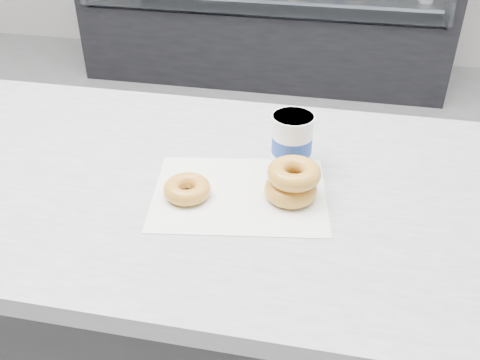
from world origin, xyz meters
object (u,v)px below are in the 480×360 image
object	(u,v)px
counter	(101,309)
donut_single	(187,189)
display_case	(266,3)
donut_stack	(292,181)
coffee_cup	(292,141)

from	to	relation	value
counter	donut_single	world-z (taller)	donut_single
display_case	donut_single	world-z (taller)	display_case
donut_stack	coffee_cup	bearing A→B (deg)	97.85
counter	donut_single	bearing A→B (deg)	-12.63
donut_single	donut_stack	distance (m)	0.21
display_case	donut_stack	distance (m)	2.82
donut_single	coffee_cup	world-z (taller)	coffee_cup
display_case	coffee_cup	world-z (taller)	display_case
coffee_cup	donut_stack	bearing A→B (deg)	-59.77
counter	donut_stack	distance (m)	0.68
donut_single	coffee_cup	xyz separation A→B (m)	(0.18, 0.15, 0.04)
donut_single	coffee_cup	distance (m)	0.24
coffee_cup	display_case	bearing A→B (deg)	122.37
counter	donut_stack	world-z (taller)	donut_stack
donut_single	donut_stack	bearing A→B (deg)	10.50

